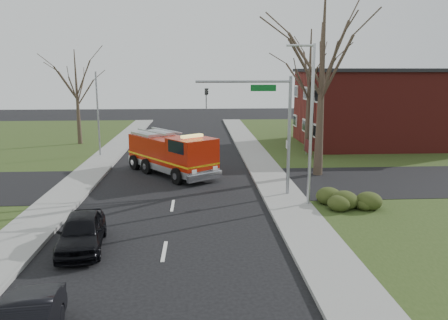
{
  "coord_description": "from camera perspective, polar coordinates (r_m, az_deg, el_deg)",
  "views": [
    {
      "loc": [
        1.41,
        -22.44,
        7.1
      ],
      "look_at": [
        2.89,
        2.26,
        2.0
      ],
      "focal_mm": 35.0,
      "sensor_mm": 36.0,
      "label": 1
    }
  ],
  "objects": [
    {
      "name": "brick_building",
      "position": [
        44.23,
        20.14,
        6.48
      ],
      "size": [
        15.4,
        10.4,
        7.25
      ],
      "color": "maroon",
      "rests_on": "ground"
    },
    {
      "name": "sidewalk_right",
      "position": [
        23.99,
        8.28,
        -5.5
      ],
      "size": [
        2.4,
        80.0,
        0.15
      ],
      "primitive_type": "cube",
      "color": "gray",
      "rests_on": "ground"
    },
    {
      "name": "bare_tree_left",
      "position": [
        43.97,
        -18.71,
        9.04
      ],
      "size": [
        4.5,
        4.5,
        9.0
      ],
      "color": "#33291E",
      "rests_on": "ground"
    },
    {
      "name": "hedge_corner",
      "position": [
        23.66,
        15.48,
        -4.78
      ],
      "size": [
        2.8,
        2.0,
        0.9
      ],
      "primitive_type": "ellipsoid",
      "color": "#2D3B15",
      "rests_on": "lawn_right"
    },
    {
      "name": "sidewalk_left",
      "position": [
        24.71,
        -21.32,
        -5.69
      ],
      "size": [
        2.4,
        80.0,
        0.15
      ],
      "primitive_type": "cube",
      "color": "gray",
      "rests_on": "ground"
    },
    {
      "name": "bare_tree_far",
      "position": [
        38.65,
        11.12,
        10.53
      ],
      "size": [
        5.25,
        5.25,
        10.5
      ],
      "color": "#33291E",
      "rests_on": "ground"
    },
    {
      "name": "streetlight_pole",
      "position": [
        22.82,
        11.18,
        5.02
      ],
      "size": [
        1.48,
        0.16,
        8.4
      ],
      "color": "#B7BABF",
      "rests_on": "ground"
    },
    {
      "name": "parked_car_maroon",
      "position": [
        18.73,
        -18.1,
        -8.87
      ],
      "size": [
        2.18,
        4.4,
        1.44
      ],
      "primitive_type": "imported",
      "rotation": [
        0.0,
        0.0,
        0.12
      ],
      "color": "black",
      "rests_on": "ground"
    },
    {
      "name": "traffic_signal_mast",
      "position": [
        24.35,
        5.59,
        5.96
      ],
      "size": [
        5.29,
        0.18,
        6.8
      ],
      "color": "gray",
      "rests_on": "ground"
    },
    {
      "name": "utility_pole_far",
      "position": [
        37.52,
        -16.14,
        5.69
      ],
      "size": [
        0.14,
        0.14,
        7.0
      ],
      "primitive_type": "cylinder",
      "color": "gray",
      "rests_on": "ground"
    },
    {
      "name": "ground",
      "position": [
        23.58,
        -6.73,
        -5.96
      ],
      "size": [
        120.0,
        120.0,
        0.0
      ],
      "primitive_type": "plane",
      "color": "black",
      "rests_on": "ground"
    },
    {
      "name": "fire_engine",
      "position": [
        30.26,
        -6.79,
        0.67
      ],
      "size": [
        6.56,
        7.61,
        3.05
      ],
      "rotation": [
        0.0,
        0.0,
        0.64
      ],
      "color": "#A01807",
      "rests_on": "ground"
    },
    {
      "name": "health_center_sign",
      "position": [
        36.63,
        10.99,
        1.66
      ],
      "size": [
        0.12,
        2.0,
        1.4
      ],
      "color": "#4C1114",
      "rests_on": "ground"
    },
    {
      "name": "bare_tree_near",
      "position": [
        29.57,
        12.73,
        11.98
      ],
      "size": [
        6.0,
        6.0,
        12.0
      ],
      "color": "#33291E",
      "rests_on": "ground"
    }
  ]
}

